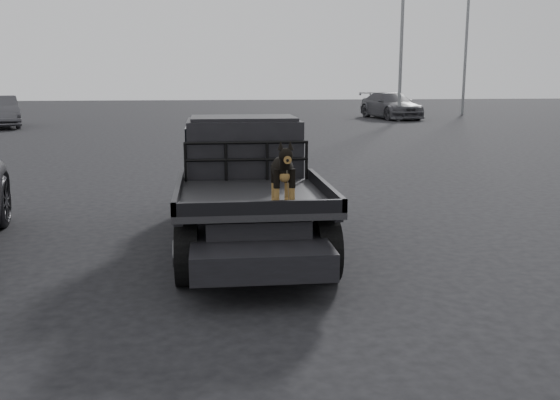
{
  "coord_description": "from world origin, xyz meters",
  "views": [
    {
      "loc": [
        0.06,
        -6.41,
        2.41
      ],
      "look_at": [
        0.79,
        -0.17,
        1.16
      ],
      "focal_mm": 40.0,
      "sensor_mm": 36.0,
      "label": 1
    }
  ],
  "objects_px": {
    "distant_car_b": "(391,105)",
    "floodlight_far": "(469,0)",
    "dog": "(283,173)",
    "flatbed_ute": "(248,214)"
  },
  "relations": [
    {
      "from": "dog",
      "to": "floodlight_far",
      "type": "bearing_deg",
      "value": 63.92
    },
    {
      "from": "flatbed_ute",
      "to": "dog",
      "type": "relative_size",
      "value": 7.3
    },
    {
      "from": "flatbed_ute",
      "to": "dog",
      "type": "xyz_separation_m",
      "value": [
        0.31,
        -1.59,
        0.83
      ]
    },
    {
      "from": "distant_car_b",
      "to": "floodlight_far",
      "type": "relative_size",
      "value": 0.4
    },
    {
      "from": "flatbed_ute",
      "to": "floodlight_far",
      "type": "distance_m",
      "value": 34.68
    },
    {
      "from": "dog",
      "to": "floodlight_far",
      "type": "height_order",
      "value": "floodlight_far"
    },
    {
      "from": "dog",
      "to": "distant_car_b",
      "type": "xyz_separation_m",
      "value": [
        9.79,
        28.46,
        -0.53
      ]
    },
    {
      "from": "floodlight_far",
      "to": "dog",
      "type": "bearing_deg",
      "value": -116.08
    },
    {
      "from": "dog",
      "to": "flatbed_ute",
      "type": "bearing_deg",
      "value": 100.98
    },
    {
      "from": "distant_car_b",
      "to": "dog",
      "type": "bearing_deg",
      "value": -118.63
    }
  ]
}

